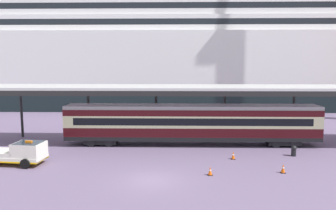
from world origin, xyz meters
TOP-DOWN VIEW (x-y plane):
  - ground_plane at (0.00, 0.00)m, footprint 400.00×400.00m
  - cruise_ship at (-16.96, 48.33)m, footprint 156.89×31.18m
  - platform_canopy at (3.33, 10.86)m, footprint 45.69×6.27m
  - train_carriage at (3.33, 10.43)m, footprint 25.51×2.81m
  - service_truck at (-11.22, 3.47)m, footprint 5.38×2.67m
  - traffic_cone_near at (4.28, 1.14)m, footprint 0.36×0.36m
  - traffic_cone_mid at (6.73, 5.35)m, footprint 0.36×0.36m
  - traffic_cone_far at (9.89, 1.80)m, footprint 0.36×0.36m
  - quay_bollard at (12.35, 6.48)m, footprint 0.48×0.48m

SIDE VIEW (x-z plane):
  - ground_plane at x=0.00m, z-range 0.00..0.00m
  - traffic_cone_near at x=4.28m, z-range -0.01..0.67m
  - traffic_cone_mid at x=6.73m, z-range -0.01..0.69m
  - traffic_cone_far at x=9.89m, z-range -0.01..0.71m
  - quay_bollard at x=12.35m, z-range 0.04..1.00m
  - service_truck at x=-11.22m, z-range -0.02..2.00m
  - train_carriage at x=3.33m, z-range 0.26..4.37m
  - platform_canopy at x=3.33m, z-range 2.75..8.75m
  - cruise_ship at x=-16.96m, z-range -5.04..28.18m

